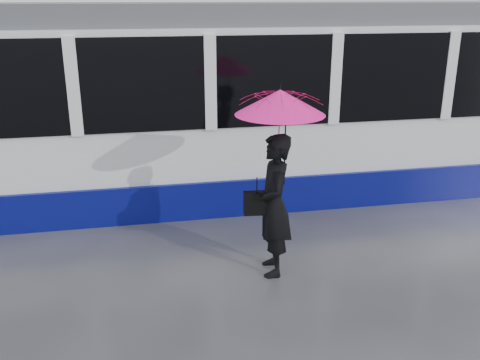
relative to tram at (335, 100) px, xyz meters
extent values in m
plane|color=#2D2D32|center=(-2.84, -2.50, -1.64)|extent=(90.00, 90.00, 0.00)
cube|color=#3F3D38|center=(-2.84, -0.72, -1.63)|extent=(34.00, 0.07, 0.02)
cube|color=#3F3D38|center=(-2.84, 0.72, -1.63)|extent=(34.00, 0.07, 0.02)
cube|color=white|center=(0.00, 0.00, -0.11)|extent=(24.00, 2.40, 2.95)
cube|color=#090D68|center=(0.00, 0.00, -1.33)|extent=(24.00, 2.56, 0.62)
cube|color=black|center=(0.00, 0.00, 0.56)|extent=(23.00, 2.48, 1.40)
cube|color=#4F5156|center=(0.00, 0.00, 1.54)|extent=(23.60, 2.20, 0.35)
imported|color=black|center=(-2.00, -3.17, -0.71)|extent=(0.51, 0.72, 1.86)
imported|color=#FC156C|center=(-1.95, -3.17, 0.33)|extent=(1.12, 1.13, 0.93)
cone|color=#FC156C|center=(-1.95, -3.17, 0.62)|extent=(1.20, 1.20, 0.30)
cylinder|color=black|center=(-1.95, -3.17, 0.79)|extent=(0.01, 0.01, 0.07)
cylinder|color=black|center=(-1.86, -3.15, -0.02)|extent=(0.02, 0.02, 0.82)
cube|color=black|center=(-2.22, -3.15, -0.66)|extent=(0.35, 0.18, 0.29)
cylinder|color=black|center=(-2.22, -3.15, -0.43)|extent=(0.01, 0.01, 0.18)
camera|label=1|loc=(-3.67, -9.27, 1.81)|focal=40.00mm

